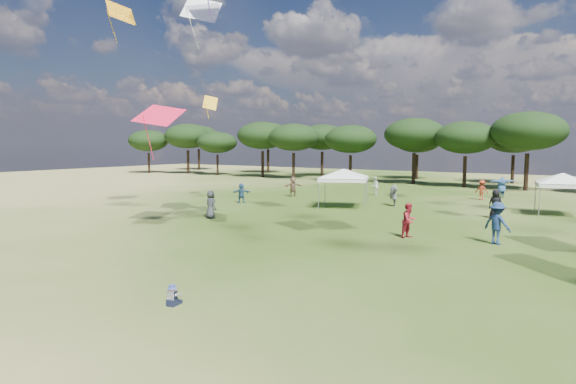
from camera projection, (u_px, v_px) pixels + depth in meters
name	position (u px, v px, depth m)	size (l,w,h in m)	color
ground	(118.00, 333.00, 11.48)	(140.00, 140.00, 0.00)	#375218
tree_line	(523.00, 135.00, 49.02)	(108.78, 17.63, 7.77)	black
tent_left	(344.00, 171.00, 33.63)	(6.16, 6.16, 3.05)	gray
tent_right	(563.00, 175.00, 29.90)	(5.80, 5.80, 2.98)	gray
toddler	(173.00, 296.00, 13.38)	(0.42, 0.46, 0.59)	black
festival_crowd	(429.00, 197.00, 32.85)	(28.88, 22.66, 1.91)	navy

